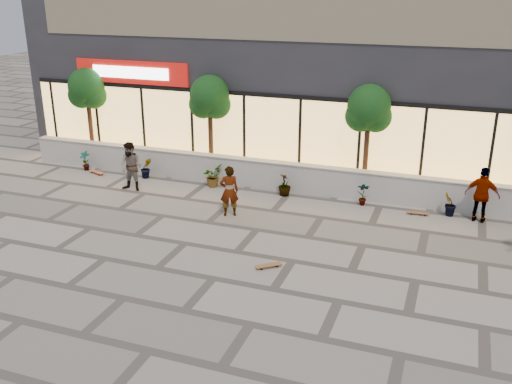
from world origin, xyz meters
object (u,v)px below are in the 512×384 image
(skateboard_left, at_px, (97,172))
(skateboard_right_near, at_px, (418,213))
(skater_left, at_px, (131,167))
(skateboard_center, at_px, (269,265))
(skater_center, at_px, (229,191))
(tree_mideast, at_px, (369,111))
(tree_midwest, at_px, (210,100))
(skater_right_near, at_px, (482,195))
(tree_west, at_px, (87,91))

(skateboard_left, xyz_separation_m, skateboard_right_near, (12.38, 0.00, -0.01))
(skater_left, height_order, skateboard_right_near, skater_left)
(skater_left, xyz_separation_m, skateboard_left, (-2.36, 1.15, -0.82))
(skateboard_center, bearing_deg, skater_center, 88.39)
(skater_left, relative_size, skateboard_left, 2.25)
(skater_center, distance_m, skateboard_center, 3.92)
(tree_mideast, xyz_separation_m, skater_center, (-3.73, -3.63, -2.14))
(skateboard_right_near, bearing_deg, tree_midwest, 165.77)
(skater_center, height_order, skateboard_left, skater_center)
(tree_mideast, distance_m, skater_right_near, 4.66)
(tree_west, bearing_deg, skateboard_right_near, -6.31)
(skater_center, relative_size, skater_right_near, 0.94)
(tree_west, xyz_separation_m, skater_center, (7.77, -3.63, -2.14))
(skater_right_near, relative_size, skateboard_center, 2.67)
(tree_west, xyz_separation_m, tree_midwest, (5.50, 0.00, 0.00))
(tree_west, height_order, skater_right_near, tree_west)
(skater_left, distance_m, skateboard_center, 7.78)
(skater_left, bearing_deg, skateboard_center, -30.75)
(tree_midwest, xyz_separation_m, tree_mideast, (6.00, 0.00, 0.00))
(tree_mideast, relative_size, skater_left, 2.18)
(skater_left, bearing_deg, skater_right_near, 6.44)
(skater_left, bearing_deg, tree_west, 143.62)
(skater_center, bearing_deg, skateboard_left, -44.45)
(skater_center, bearing_deg, tree_mideast, -162.25)
(tree_west, xyz_separation_m, skateboard_left, (1.18, -1.50, -2.91))
(tree_west, relative_size, skateboard_center, 5.83)
(tree_mideast, xyz_separation_m, skateboard_center, (-1.35, -6.66, -2.91))
(skater_center, relative_size, skateboard_right_near, 2.41)
(skater_right_near, relative_size, skateboard_left, 2.25)
(tree_west, relative_size, skater_center, 2.33)
(skater_right_near, bearing_deg, skateboard_left, 9.28)
(tree_mideast, height_order, skater_right_near, tree_mideast)
(skater_right_near, bearing_deg, tree_mideast, -10.77)
(tree_mideast, relative_size, skateboard_right_near, 5.61)
(skater_left, relative_size, skater_right_near, 1.00)
(tree_midwest, height_order, tree_mideast, same)
(skater_center, xyz_separation_m, skater_left, (-4.24, 0.99, 0.06))
(tree_mideast, relative_size, skater_right_near, 2.18)
(skateboard_left, bearing_deg, skater_center, 1.58)
(skateboard_right_near, bearing_deg, skater_right_near, -0.61)
(tree_west, xyz_separation_m, skateboard_right_near, (13.56, -1.50, -2.92))
(skater_center, bearing_deg, tree_west, -51.58)
(tree_midwest, relative_size, tree_mideast, 1.00)
(tree_midwest, height_order, skater_right_near, tree_midwest)
(tree_west, height_order, skater_left, tree_west)
(skateboard_center, relative_size, skateboard_left, 0.84)
(skateboard_center, xyz_separation_m, skateboard_right_near, (3.40, 5.16, -0.00))
(skateboard_left, bearing_deg, skater_left, -6.45)
(skater_center, distance_m, skateboard_right_near, 6.21)
(skateboard_center, bearing_deg, skater_left, 108.97)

